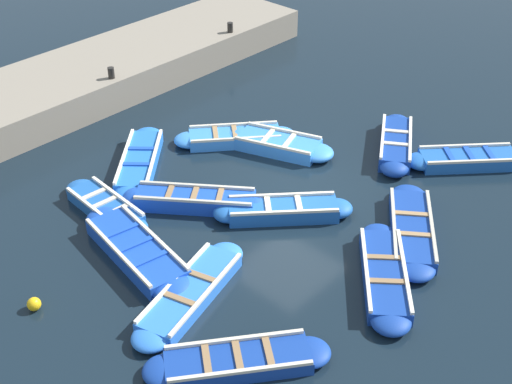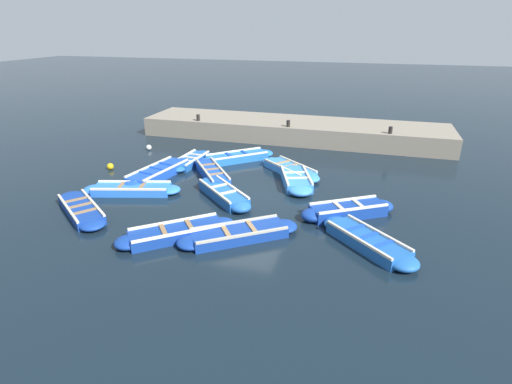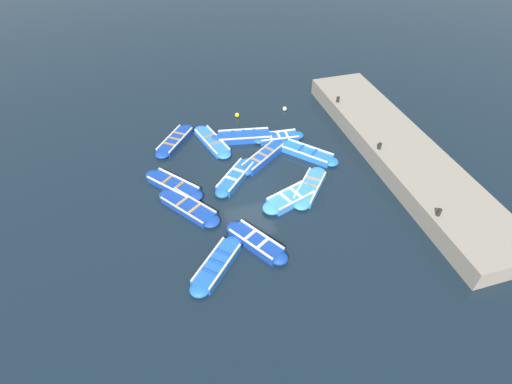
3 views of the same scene
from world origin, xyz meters
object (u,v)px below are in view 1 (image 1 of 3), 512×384
(boat_outer_left, at_px, (283,210))
(boat_inner_gap, at_px, (137,251))
(boat_far_corner, at_px, (140,162))
(boat_tucked, at_px, (105,207))
(bollard_mid_north, at_px, (111,73))
(boat_mid_row, at_px, (238,361))
(boat_end_of_row, at_px, (278,144))
(boat_drifting, at_px, (468,159))
(boat_broadside, at_px, (396,144))
(boat_stern_in, at_px, (384,275))
(buoy_yellow_far, at_px, (34,304))
(boat_bow_out, at_px, (412,229))
(bollard_mid_south, at_px, (230,27))
(boat_centre, at_px, (235,137))
(boat_outer_right, at_px, (195,200))
(boat_alongside, at_px, (191,293))

(boat_outer_left, bearing_deg, boat_inner_gap, -111.80)
(boat_far_corner, height_order, boat_tucked, boat_far_corner)
(bollard_mid_north, bearing_deg, boat_inner_gap, -34.04)
(boat_far_corner, bearing_deg, boat_mid_row, -25.52)
(boat_end_of_row, xyz_separation_m, boat_drifting, (4.37, 2.98, -0.02))
(boat_far_corner, xyz_separation_m, boat_tucked, (1.04, -1.95, -0.02))
(boat_broadside, height_order, boat_stern_in, boat_broadside)
(boat_drifting, height_order, boat_tucked, boat_drifting)
(boat_drifting, relative_size, buoy_yellow_far, 10.65)
(boat_tucked, bearing_deg, boat_mid_row, -13.15)
(bollard_mid_north, bearing_deg, boat_bow_out, 3.91)
(boat_far_corner, distance_m, boat_broadside, 7.23)
(boat_mid_row, distance_m, boat_inner_gap, 4.07)
(boat_drifting, height_order, bollard_mid_south, bollard_mid_south)
(boat_inner_gap, bearing_deg, bollard_mid_north, 145.96)
(boat_stern_in, bearing_deg, boat_drifting, 100.87)
(buoy_yellow_far, bearing_deg, boat_broadside, 80.20)
(boat_centre, xyz_separation_m, bollard_mid_north, (-4.32, -1.01, 1.02))
(boat_far_corner, xyz_separation_m, bollard_mid_north, (-3.37, 1.76, 1.01))
(boat_outer_left, height_order, bollard_mid_south, bollard_mid_south)
(boat_drifting, height_order, bollard_mid_north, bollard_mid_north)
(boat_end_of_row, height_order, boat_stern_in, boat_end_of_row)
(boat_tucked, height_order, boat_outer_right, boat_outer_right)
(boat_end_of_row, distance_m, boat_inner_gap, 5.89)
(boat_drifting, xyz_separation_m, bollard_mid_south, (-9.91, 0.71, 1.01))
(boat_tucked, bearing_deg, boat_drifting, 56.20)
(boat_outer_right, xyz_separation_m, bollard_mid_north, (-5.88, 2.02, 0.98))
(boat_far_corner, relative_size, boat_alongside, 0.88)
(boat_inner_gap, bearing_deg, boat_alongside, -2.68)
(boat_far_corner, distance_m, boat_outer_right, 2.53)
(boat_broadside, relative_size, boat_mid_row, 0.97)
(boat_end_of_row, xyz_separation_m, boat_centre, (-1.23, -0.51, -0.03))
(boat_broadside, distance_m, boat_stern_in, 5.77)
(boat_alongside, height_order, bollard_mid_north, bollard_mid_north)
(boat_end_of_row, relative_size, bollard_mid_north, 9.71)
(boat_drifting, bearing_deg, boat_inner_gap, -111.85)
(boat_drifting, bearing_deg, boat_outer_right, -121.67)
(boat_far_corner, distance_m, boat_outer_left, 4.50)
(boat_alongside, bearing_deg, boat_outer_left, 98.30)
(boat_tucked, relative_size, bollard_mid_south, 9.00)
(boat_drifting, relative_size, boat_outer_right, 0.92)
(boat_broadside, xyz_separation_m, buoy_yellow_far, (-1.84, -10.66, -0.06))
(boat_mid_row, height_order, bollard_mid_south, bollard_mid_south)
(boat_end_of_row, distance_m, boat_tucked, 5.35)
(boat_inner_gap, xyz_separation_m, bollard_mid_south, (-6.38, 9.52, 1.00))
(boat_stern_in, height_order, buoy_yellow_far, boat_stern_in)
(boat_alongside, distance_m, boat_inner_gap, 1.92)
(boat_drifting, distance_m, boat_stern_in, 5.73)
(boat_tucked, relative_size, boat_outer_right, 0.92)
(boat_far_corner, height_order, boat_outer_left, boat_outer_left)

